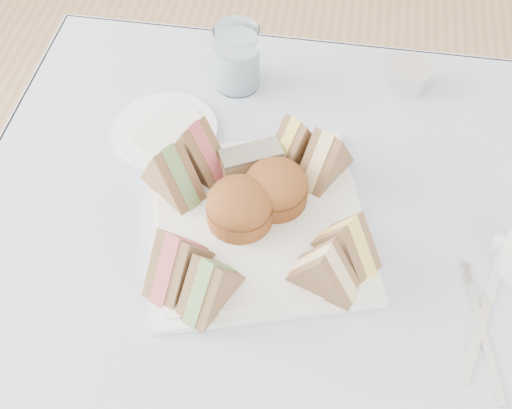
# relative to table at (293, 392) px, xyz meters

# --- Properties ---
(table) EXTENTS (0.90, 0.90, 0.74)m
(table) POSITION_rel_table_xyz_m (0.00, 0.00, 0.00)
(table) COLOR brown
(table) RESTS_ON floor
(tablecloth) EXTENTS (1.02, 1.02, 0.01)m
(tablecloth) POSITION_rel_table_xyz_m (0.00, 0.00, 0.37)
(tablecloth) COLOR silver
(tablecloth) RESTS_ON table
(serving_plate) EXTENTS (0.38, 0.38, 0.01)m
(serving_plate) POSITION_rel_table_xyz_m (-0.08, 0.09, 0.38)
(serving_plate) COLOR white
(serving_plate) RESTS_ON tablecloth
(sandwich_fl_a) EXTENTS (0.09, 0.11, 0.09)m
(sandwich_fl_a) POSITION_rel_table_xyz_m (-0.17, -0.01, 0.43)
(sandwich_fl_a) COLOR #786344
(sandwich_fl_a) RESTS_ON serving_plate
(sandwich_fl_b) EXTENTS (0.08, 0.11, 0.09)m
(sandwich_fl_b) POSITION_rel_table_xyz_m (-0.12, -0.04, 0.43)
(sandwich_fl_b) COLOR #786344
(sandwich_fl_b) RESTS_ON serving_plate
(sandwich_fr_a) EXTENTS (0.10, 0.09, 0.08)m
(sandwich_fr_a) POSITION_rel_table_xyz_m (0.05, 0.05, 0.43)
(sandwich_fr_a) COLOR #786344
(sandwich_fr_a) RESTS_ON serving_plate
(sandwich_fr_b) EXTENTS (0.10, 0.07, 0.08)m
(sandwich_fr_b) POSITION_rel_table_xyz_m (0.02, 0.00, 0.43)
(sandwich_fr_b) COLOR #786344
(sandwich_fr_b) RESTS_ON serving_plate
(sandwich_bl_a) EXTENTS (0.11, 0.10, 0.09)m
(sandwich_bl_a) POSITION_rel_table_xyz_m (-0.21, 0.13, 0.43)
(sandwich_bl_a) COLOR #786344
(sandwich_bl_a) RESTS_ON serving_plate
(sandwich_bl_b) EXTENTS (0.11, 0.09, 0.09)m
(sandwich_bl_b) POSITION_rel_table_xyz_m (-0.19, 0.18, 0.43)
(sandwich_bl_b) COLOR #786344
(sandwich_bl_b) RESTS_ON serving_plate
(sandwich_br_a) EXTENTS (0.09, 0.11, 0.09)m
(sandwich_br_a) POSITION_rel_table_xyz_m (0.00, 0.19, 0.43)
(sandwich_br_a) COLOR #786344
(sandwich_br_a) RESTS_ON serving_plate
(sandwich_br_b) EXTENTS (0.09, 0.10, 0.08)m
(sandwich_br_b) POSITION_rel_table_xyz_m (-0.04, 0.22, 0.43)
(sandwich_br_b) COLOR #786344
(sandwich_br_b) RESTS_ON serving_plate
(scone_left) EXTENTS (0.12, 0.12, 0.06)m
(scone_left) POSITION_rel_table_xyz_m (-0.11, 0.09, 0.42)
(scone_left) COLOR brown
(scone_left) RESTS_ON serving_plate
(scone_right) EXTENTS (0.12, 0.12, 0.06)m
(scone_right) POSITION_rel_table_xyz_m (-0.06, 0.13, 0.42)
(scone_right) COLOR brown
(scone_right) RESTS_ON serving_plate
(pastry_slice) EXTENTS (0.10, 0.07, 0.04)m
(pastry_slice) POSITION_rel_table_xyz_m (-0.10, 0.18, 0.41)
(pastry_slice) COLOR #D4BD84
(pastry_slice) RESTS_ON serving_plate
(side_plate) EXTENTS (0.20, 0.20, 0.01)m
(side_plate) POSITION_rel_table_xyz_m (-0.25, 0.25, 0.38)
(side_plate) COLOR white
(side_plate) RESTS_ON tablecloth
(water_glass) EXTENTS (0.09, 0.09, 0.11)m
(water_glass) POSITION_rel_table_xyz_m (-0.16, 0.38, 0.43)
(water_glass) COLOR white
(water_glass) RESTS_ON tablecloth
(tea_strainer) EXTENTS (0.09, 0.09, 0.04)m
(tea_strainer) POSITION_rel_table_xyz_m (0.13, 0.41, 0.40)
(tea_strainer) COLOR silver
(tea_strainer) RESTS_ON tablecloth
(knife) EXTENTS (0.06, 0.17, 0.00)m
(knife) POSITION_rel_table_xyz_m (0.22, -0.02, 0.38)
(knife) COLOR silver
(knife) RESTS_ON tablecloth
(fork) EXTENTS (0.04, 0.16, 0.00)m
(fork) POSITION_rel_table_xyz_m (0.23, -0.04, 0.38)
(fork) COLOR silver
(fork) RESTS_ON tablecloth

